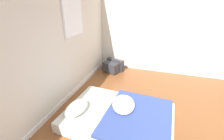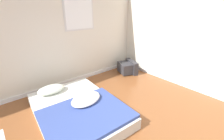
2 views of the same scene
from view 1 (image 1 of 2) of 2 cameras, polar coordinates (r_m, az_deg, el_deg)
The scene contains 5 objects.
ground_plane at distance 2.97m, azimuth 31.22°, elevation -21.92°, with size 20.00×20.00×0.00m, color brown.
wall_back at distance 2.84m, azimuth -23.33°, elevation 8.36°, with size 7.37×0.08×2.60m.
wall_right at distance 4.69m, azimuth 28.79°, elevation 12.94°, with size 0.08×7.69×2.60m.
mattress_bed at distance 2.80m, azimuth 2.63°, elevation -17.09°, with size 1.41×1.93×0.34m.
crt_tv at distance 4.66m, azimuth 0.34°, elevation 1.52°, with size 0.59×0.65×0.36m.
Camera 1 is at (-2.05, 0.84, 1.98)m, focal length 24.00 mm.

